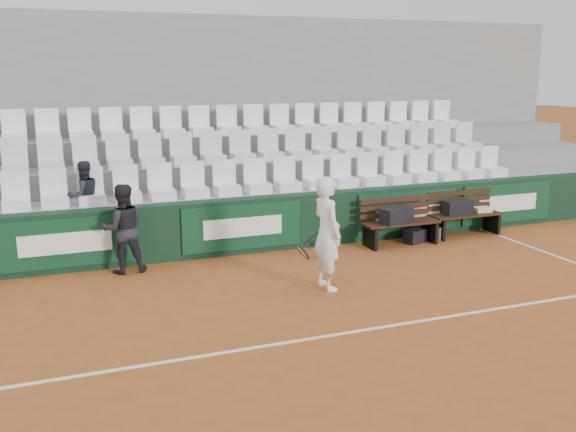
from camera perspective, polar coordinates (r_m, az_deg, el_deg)
The scene contains 21 objects.
ground at distance 8.30m, azimuth 5.28°, elevation -10.32°, with size 80.00×80.00×0.00m, color #A15224.
court_baseline at distance 8.30m, azimuth 5.28°, elevation -10.29°, with size 18.00×0.06×0.01m, color white.
back_barrier at distance 11.69m, azimuth -3.02°, elevation -0.76°, with size 18.00×0.34×1.00m.
grandstand_tier_front at distance 12.26m, azimuth -4.25°, elevation -0.14°, with size 18.00×0.95×1.00m, color gray.
grandstand_tier_mid at distance 13.11m, azimuth -5.47°, elevation 1.70°, with size 18.00×0.95×1.45m, color gray.
grandstand_tier_back at distance 13.97m, azimuth -6.55°, elevation 3.32°, with size 18.00×0.95×1.90m, color gray.
grandstand_rear_wall at distance 14.42m, azimuth -7.31°, elevation 8.60°, with size 18.00×0.30×4.40m, color gray.
seat_row_front at distance 11.94m, azimuth -4.07°, elevation 3.50°, with size 11.90×0.44×0.63m, color white.
seat_row_mid at distance 12.78m, azimuth -5.36°, elevation 6.14°, with size 11.90×0.44×0.63m, color silver.
seat_row_back at distance 13.65m, azimuth -6.50°, elevation 8.44°, with size 11.90×0.44×0.63m, color white.
bench_left at distance 12.35m, azimuth 9.97°, elevation -1.52°, with size 1.50×0.56×0.45m, color #371B10.
bench_right at distance 13.32m, azimuth 15.45°, elevation -0.74°, with size 1.50×0.56×0.45m, color black.
sports_bag_left at distance 12.19m, azimuth 9.64°, elevation 0.08°, with size 0.66×0.28×0.28m, color black.
sports_bag_right at distance 13.17m, azimuth 14.84°, elevation 0.76°, with size 0.58×0.27×0.27m, color black.
towel at distance 13.52m, azimuth 16.88°, elevation 0.56°, with size 0.34×0.24×0.09m, color beige.
sports_bag_ground at distance 12.58m, azimuth 11.21°, elevation -1.76°, with size 0.43×0.26×0.26m, color black.
water_bottle_near at distance 11.75m, azimuth 3.89°, elevation -2.60°, with size 0.07×0.07×0.25m, color silver.
water_bottle_far at distance 12.83m, azimuth 13.34°, elevation -1.57°, with size 0.07×0.07×0.26m, color silver.
tennis_player at distance 9.64m, azimuth 3.47°, elevation -1.55°, with size 0.73×0.66×1.73m.
ball_kid at distance 10.75m, azimuth -14.47°, elevation -1.10°, with size 0.72×0.56×1.47m, color black.
spectator_c at distance 11.46m, azimuth -17.82°, elevation 3.94°, with size 0.58×0.45×1.20m, color black.
Camera 1 is at (-3.43, -6.82, 3.28)m, focal length 40.00 mm.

